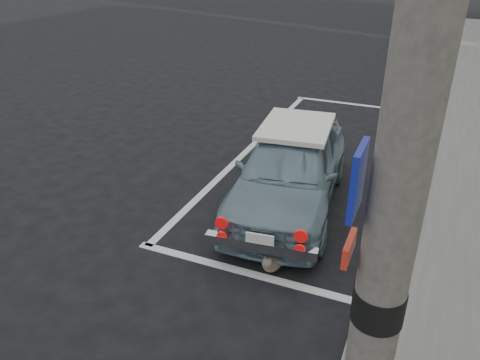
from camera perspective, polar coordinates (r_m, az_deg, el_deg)
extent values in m
plane|color=black|center=(6.17, -1.53, -7.52)|extent=(80.00, 80.00, 0.00)
cube|color=silver|center=(5.64, 1.04, -11.27)|extent=(3.00, 0.12, 0.01)
cube|color=silver|center=(11.76, 14.17, 8.89)|extent=(3.00, 0.12, 0.01)
cube|color=silver|center=(8.91, 1.19, 3.91)|extent=(0.12, 7.00, 0.01)
cylinder|color=black|center=(3.41, 16.50, -14.39)|extent=(0.36, 0.36, 0.25)
cube|color=#131FA1|center=(2.93, 14.17, -0.05)|extent=(0.04, 0.35, 0.45)
cube|color=red|center=(3.18, 13.16, -8.09)|extent=(0.04, 0.30, 0.15)
cube|color=white|center=(3.18, 13.07, -8.07)|extent=(0.02, 0.16, 0.08)
imported|color=gray|center=(6.76, 6.12, 1.37)|extent=(1.77, 3.59, 1.18)
cube|color=silver|center=(6.87, 6.90, 6.48)|extent=(1.11, 1.41, 0.07)
cube|color=silver|center=(5.44, 2.52, -7.99)|extent=(1.33, 0.27, 0.12)
cube|color=white|center=(5.34, 2.42, -7.37)|extent=(0.33, 0.06, 0.17)
cylinder|color=red|center=(5.39, -2.27, -5.26)|extent=(0.15, 0.06, 0.15)
cylinder|color=red|center=(5.20, 7.42, -6.78)|extent=(0.15, 0.06, 0.15)
cylinder|color=red|center=(5.49, -2.23, -6.85)|extent=(0.12, 0.05, 0.12)
cylinder|color=red|center=(5.31, 7.31, -8.39)|extent=(0.12, 0.05, 0.12)
ellipsoid|color=#62594A|center=(5.65, 4.02, -9.79)|extent=(0.25, 0.36, 0.21)
sphere|color=#62594A|center=(5.50, 3.38, -10.06)|extent=(0.13, 0.13, 0.13)
cone|color=#62594A|center=(5.47, 3.05, -9.39)|extent=(0.05, 0.05, 0.05)
cone|color=#62594A|center=(5.44, 3.75, -9.59)|extent=(0.05, 0.05, 0.05)
cylinder|color=#62594A|center=(5.81, 5.18, -9.57)|extent=(0.10, 0.23, 0.03)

